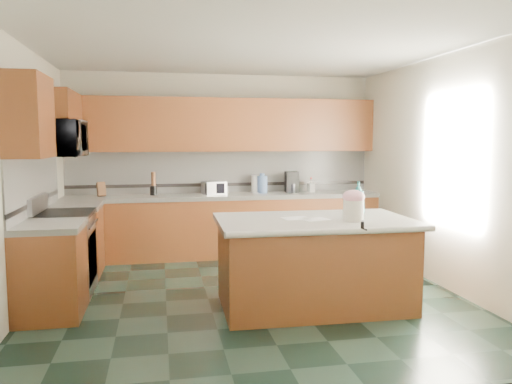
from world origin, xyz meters
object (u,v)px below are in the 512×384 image
object	(u,v)px
island_base	(313,265)
coffee_maker	(292,182)
toaster_oven	(214,188)
soap_bottle_island	(358,198)
treat_jar	(353,211)
island_top	(314,221)
knife_block	(101,189)

from	to	relation	value
island_base	coffee_maker	distance (m)	2.64
island_base	toaster_oven	world-z (taller)	toaster_oven
island_base	coffee_maker	world-z (taller)	coffee_maker
soap_bottle_island	toaster_oven	xyz separation A→B (m)	(-1.28, 2.36, -0.09)
toaster_oven	coffee_maker	size ratio (longest dim) A/B	1.02
treat_jar	toaster_oven	world-z (taller)	treat_jar
soap_bottle_island	coffee_maker	distance (m)	2.40
island_top	treat_jar	world-z (taller)	treat_jar
toaster_oven	coffee_maker	world-z (taller)	coffee_maker
soap_bottle_island	island_top	bearing A→B (deg)	-148.10
island_top	coffee_maker	xyz separation A→B (m)	(0.44, 2.52, 0.19)
coffee_maker	soap_bottle_island	bearing A→B (deg)	-83.07
island_base	coffee_maker	bearing A→B (deg)	81.28
treat_jar	toaster_oven	xyz separation A→B (m)	(-1.09, 2.72, -0.01)
island_base	coffee_maker	xyz separation A→B (m)	(0.44, 2.52, 0.65)
island_base	coffee_maker	size ratio (longest dim) A/B	5.85
island_base	toaster_oven	distance (m)	2.67
coffee_maker	toaster_oven	bearing A→B (deg)	-173.78
knife_block	treat_jar	bearing A→B (deg)	-62.93
treat_jar	coffee_maker	world-z (taller)	coffee_maker
knife_block	toaster_oven	xyz separation A→B (m)	(1.61, 0.00, -0.01)
island_top	soap_bottle_island	bearing A→B (deg)	14.91
coffee_maker	treat_jar	bearing A→B (deg)	-87.41
island_base	soap_bottle_island	distance (m)	0.86
treat_jar	soap_bottle_island	size ratio (longest dim) A/B	0.58
island_base	treat_jar	size ratio (longest dim) A/B	8.94
island_base	treat_jar	bearing A→B (deg)	-32.54
island_base	toaster_oven	bearing A→B (deg)	108.00
toaster_oven	coffee_maker	distance (m)	1.20
treat_jar	toaster_oven	size ratio (longest dim) A/B	0.64
island_top	soap_bottle_island	xyz separation A→B (m)	(0.53, 0.13, 0.21)
toaster_oven	knife_block	bearing A→B (deg)	161.69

